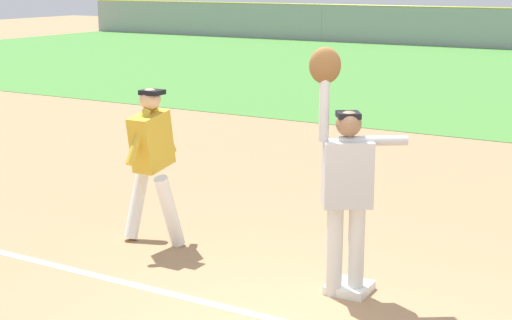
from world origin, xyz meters
TOP-DOWN VIEW (x-y plane):
  - first_base at (-0.01, 1.17)m, footprint 0.39×0.39m
  - fielder at (-0.04, 1.07)m, footprint 0.81×0.59m
  - runner at (-2.43, 1.34)m, footprint 0.72×0.84m
  - baseball at (-0.33, 1.25)m, footprint 0.07×0.07m
  - parked_car_black at (-11.14, 30.01)m, footprint 4.43×2.18m
  - parked_car_red at (-5.68, 29.72)m, footprint 4.56×2.43m

SIDE VIEW (x-z plane):
  - first_base at x=-0.01m, z-range 0.00..0.08m
  - parked_car_black at x=-11.14m, z-range 0.05..1.30m
  - parked_car_red at x=-5.68m, z-range 0.05..1.30m
  - runner at x=-2.43m, z-range 0.14..1.86m
  - fielder at x=-0.04m, z-range -0.02..2.26m
  - baseball at x=-0.33m, z-range 2.12..2.20m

